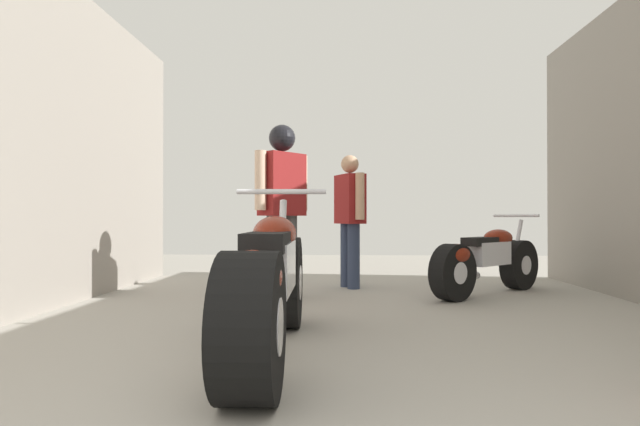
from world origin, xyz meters
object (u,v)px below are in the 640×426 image
object	(u,v)px
motorcycle_black_naked	(486,261)
mechanic_in_blue	(350,213)
motorcycle_maroon_cruiser	(269,286)
mechanic_with_helmet	(282,194)

from	to	relation	value
motorcycle_black_naked	mechanic_in_blue	distance (m)	1.65
motorcycle_maroon_cruiser	mechanic_with_helmet	xyz separation A→B (m)	(-0.20, 2.28, 0.66)
motorcycle_maroon_cruiser	mechanic_with_helmet	size ratio (longest dim) A/B	1.24
motorcycle_maroon_cruiser	motorcycle_black_naked	distance (m)	3.24
mechanic_in_blue	motorcycle_maroon_cruiser	bearing A→B (deg)	-99.72
motorcycle_black_naked	mechanic_in_blue	bearing A→B (deg)	161.19
motorcycle_maroon_cruiser	mechanic_with_helmet	world-z (taller)	mechanic_with_helmet
mechanic_in_blue	motorcycle_black_naked	bearing A→B (deg)	-18.81
mechanic_in_blue	mechanic_with_helmet	xyz separation A→B (m)	(-0.73, -0.77, 0.19)
motorcycle_maroon_cruiser	motorcycle_black_naked	xyz separation A→B (m)	(2.00, 2.55, -0.06)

